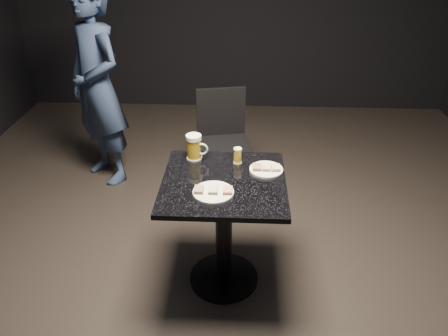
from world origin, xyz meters
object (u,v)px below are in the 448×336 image
Objects in this scene: plate_large at (213,192)px; beer_tumbler at (238,156)px; beer_mug at (194,147)px; chair at (223,137)px; patron at (98,87)px; table at (224,215)px; plate_small at (266,170)px.

beer_tumbler is (0.12, 0.35, 0.04)m from plate_large.
beer_mug is at bearing 171.28° from beer_tumbler.
chair is at bearing 98.53° from beer_tumbler.
patron is 1.92× the size of chair.
plate_large is 0.30× the size of table.
patron is (-1.34, 1.15, 0.08)m from plate_small.
beer_mug is at bearing 110.01° from plate_large.
chair is (-0.30, 0.96, -0.26)m from plate_small.
plate_large is at bearing -138.75° from plate_small.
beer_tumbler reaches higher than plate_large.
plate_small is 0.26× the size of table.
patron is at bearing 126.61° from plate_large.
chair is at bearing 93.04° from table.
beer_tumbler is 0.93m from chair.
patron is 10.56× the size of beer_mug.
chair is (-0.13, 0.87, -0.30)m from beer_tumbler.
plate_small is at bearing -27.68° from beer_tumbler.
beer_tumbler reaches higher than plate_small.
beer_mug is at bearing 127.41° from table.
patron reaches higher than plate_large.
chair is (-0.06, 1.08, -0.01)m from table.
plate_large is 2.26× the size of beer_tumbler.
plate_small is 0.46m from beer_mug.
plate_small is 0.20m from beer_tumbler.
chair is at bearing 30.47° from patron.
plate_small is at bearing 0.10° from patron.
beer_tumbler is (0.26, -0.04, -0.03)m from beer_mug.
table is 7.65× the size of beer_tumbler.
table is 1.08m from chair.
beer_tumbler is (1.17, -1.06, -0.04)m from patron.
table is 0.86× the size of chair.
patron is at bearing 139.33° from plate_small.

